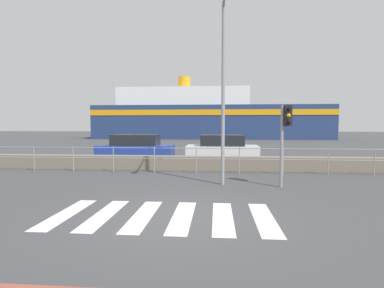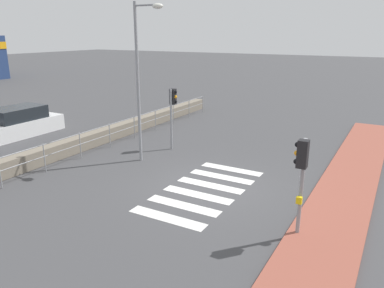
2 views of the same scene
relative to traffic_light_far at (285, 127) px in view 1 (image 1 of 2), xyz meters
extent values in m
plane|color=#424244|center=(-3.07, -3.38, -1.97)|extent=(160.00, 160.00, 0.00)
cube|color=silver|center=(-5.68, -3.38, -1.97)|extent=(0.45, 2.40, 0.01)
cube|color=silver|center=(-4.78, -3.38, -1.97)|extent=(0.45, 2.40, 0.01)
cube|color=silver|center=(-3.88, -3.38, -1.97)|extent=(0.45, 2.40, 0.01)
cube|color=silver|center=(-2.98, -3.38, -1.97)|extent=(0.45, 2.40, 0.01)
cube|color=silver|center=(-2.08, -3.38, -1.97)|extent=(0.45, 2.40, 0.01)
cube|color=silver|center=(-1.18, -3.38, -1.97)|extent=(0.45, 2.40, 0.01)
cube|color=slate|center=(-3.07, 3.44, -1.66)|extent=(23.90, 0.55, 0.63)
cylinder|color=gray|center=(-3.07, 2.56, -0.91)|extent=(21.51, 0.03, 0.03)
cylinder|color=gray|center=(-3.07, 2.56, -1.36)|extent=(21.51, 0.03, 0.03)
cylinder|color=gray|center=(-10.24, 2.56, -1.41)|extent=(0.04, 0.04, 1.12)
cylinder|color=gray|center=(-8.45, 2.56, -1.41)|extent=(0.04, 0.04, 1.12)
cylinder|color=gray|center=(-6.66, 2.56, -1.41)|extent=(0.04, 0.04, 1.12)
cylinder|color=gray|center=(-4.87, 2.56, -1.41)|extent=(0.04, 0.04, 1.12)
cylinder|color=gray|center=(-3.07, 2.56, -1.41)|extent=(0.04, 0.04, 1.12)
cylinder|color=gray|center=(-1.28, 2.56, -1.41)|extent=(0.04, 0.04, 1.12)
cylinder|color=gray|center=(0.51, 2.56, -1.41)|extent=(0.04, 0.04, 1.12)
cylinder|color=gray|center=(2.31, 2.56, -1.41)|extent=(0.04, 0.04, 1.12)
cylinder|color=gray|center=(4.10, 2.56, -1.41)|extent=(0.04, 0.04, 1.12)
cylinder|color=gray|center=(-0.11, 0.01, -0.63)|extent=(0.10, 0.10, 2.68)
cube|color=black|center=(0.06, 0.01, 0.37)|extent=(0.24, 0.24, 0.68)
sphere|color=black|center=(0.06, -0.13, 0.58)|extent=(0.13, 0.13, 0.13)
sphere|color=orange|center=(0.06, -0.13, 0.37)|extent=(0.13, 0.13, 0.13)
sphere|color=black|center=(0.06, -0.13, 0.16)|extent=(0.13, 0.13, 0.13)
cylinder|color=gray|center=(-2.01, 0.29, 1.08)|extent=(0.12, 0.12, 6.11)
cylinder|color=gray|center=(-2.01, -0.22, 3.99)|extent=(0.07, 1.01, 0.07)
cube|color=navy|center=(-3.07, 35.04, 0.39)|extent=(33.41, 8.99, 4.72)
cube|color=white|center=(-7.08, 35.04, 4.04)|extent=(18.71, 7.19, 2.60)
cube|color=orange|center=(-3.07, 30.53, 1.71)|extent=(33.41, 0.08, 0.76)
cylinder|color=orange|center=(-7.08, 35.04, 6.24)|extent=(1.80, 1.80, 1.80)
cube|color=#233D9E|center=(-7.17, 8.07, -1.58)|extent=(4.59, 1.89, 0.79)
cube|color=#1E2328|center=(-7.17, 8.07, -0.85)|extent=(2.76, 1.67, 0.65)
cube|color=silver|center=(-1.89, 8.07, -1.58)|extent=(4.26, 1.86, 0.79)
cube|color=#1E2328|center=(-1.89, 8.07, -0.86)|extent=(2.55, 1.64, 0.65)
camera|label=1|loc=(-2.23, -9.92, 0.09)|focal=28.00mm
camera|label=2|loc=(-13.60, -8.67, 3.03)|focal=35.00mm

